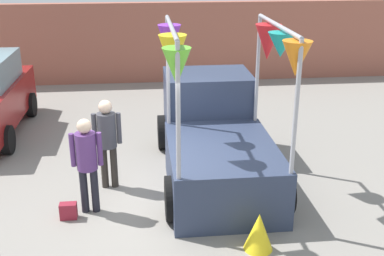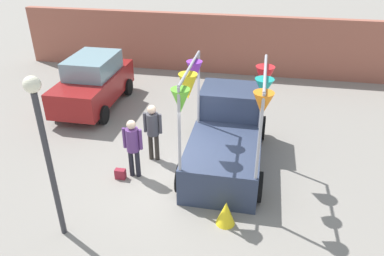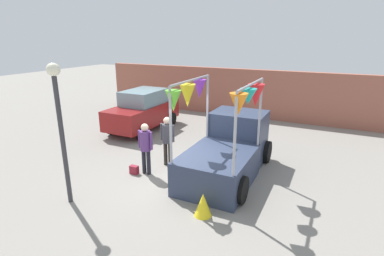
{
  "view_description": "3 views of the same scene",
  "coord_description": "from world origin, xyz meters",
  "px_view_note": "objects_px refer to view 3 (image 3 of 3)",
  "views": [
    {
      "loc": [
        -0.08,
        -7.58,
        4.29
      ],
      "look_at": [
        0.76,
        0.32,
        1.28
      ],
      "focal_mm": 45.0,
      "sensor_mm": 36.0,
      "label": 1
    },
    {
      "loc": [
        2.03,
        -8.06,
        6.03
      ],
      "look_at": [
        0.42,
        0.34,
        1.34
      ],
      "focal_mm": 35.0,
      "sensor_mm": 36.0,
      "label": 2
    },
    {
      "loc": [
        4.15,
        -7.52,
        4.28
      ],
      "look_at": [
        0.3,
        0.41,
        1.57
      ],
      "focal_mm": 28.0,
      "sensor_mm": 36.0,
      "label": 3
    }
  ],
  "objects_px": {
    "person_customer": "(145,144)",
    "handbag": "(134,170)",
    "street_lamp": "(59,115)",
    "parked_car": "(143,110)",
    "person_vendor": "(167,137)",
    "folded_kite_bundle_sunflower": "(203,205)",
    "vendor_truck": "(229,146)"
  },
  "relations": [
    {
      "from": "person_customer",
      "to": "handbag",
      "type": "bearing_deg",
      "value": -150.26
    },
    {
      "from": "handbag",
      "to": "street_lamp",
      "type": "xyz_separation_m",
      "value": [
        -0.53,
        -2.14,
        2.29
      ]
    },
    {
      "from": "parked_car",
      "to": "person_vendor",
      "type": "distance_m",
      "value": 4.43
    },
    {
      "from": "handbag",
      "to": "folded_kite_bundle_sunflower",
      "type": "bearing_deg",
      "value": -21.8
    },
    {
      "from": "parked_car",
      "to": "person_customer",
      "type": "distance_m",
      "value": 4.92
    },
    {
      "from": "person_vendor",
      "to": "folded_kite_bundle_sunflower",
      "type": "xyz_separation_m",
      "value": [
        2.32,
        -2.27,
        -0.74
      ]
    },
    {
      "from": "person_vendor",
      "to": "handbag",
      "type": "distance_m",
      "value": 1.55
    },
    {
      "from": "person_vendor",
      "to": "folded_kite_bundle_sunflower",
      "type": "distance_m",
      "value": 3.33
    },
    {
      "from": "parked_car",
      "to": "handbag",
      "type": "xyz_separation_m",
      "value": [
        2.52,
        -4.2,
        -0.8
      ]
    },
    {
      "from": "parked_car",
      "to": "person_customer",
      "type": "xyz_separation_m",
      "value": [
        2.87,
        -4.0,
        0.08
      ]
    },
    {
      "from": "vendor_truck",
      "to": "folded_kite_bundle_sunflower",
      "type": "bearing_deg",
      "value": -84.04
    },
    {
      "from": "parked_car",
      "to": "folded_kite_bundle_sunflower",
      "type": "bearing_deg",
      "value": -44.5
    },
    {
      "from": "person_vendor",
      "to": "parked_car",
      "type": "bearing_deg",
      "value": 135.35
    },
    {
      "from": "vendor_truck",
      "to": "street_lamp",
      "type": "xyz_separation_m",
      "value": [
        -3.2,
        -3.67,
        1.55
      ]
    },
    {
      "from": "handbag",
      "to": "street_lamp",
      "type": "height_order",
      "value": "street_lamp"
    },
    {
      "from": "vendor_truck",
      "to": "handbag",
      "type": "xyz_separation_m",
      "value": [
        -2.68,
        -1.53,
        -0.73
      ]
    },
    {
      "from": "vendor_truck",
      "to": "parked_car",
      "type": "bearing_deg",
      "value": 152.79
    },
    {
      "from": "handbag",
      "to": "folded_kite_bundle_sunflower",
      "type": "height_order",
      "value": "folded_kite_bundle_sunflower"
    },
    {
      "from": "person_vendor",
      "to": "folded_kite_bundle_sunflower",
      "type": "height_order",
      "value": "person_vendor"
    },
    {
      "from": "parked_car",
      "to": "folded_kite_bundle_sunflower",
      "type": "distance_m",
      "value": 7.7
    },
    {
      "from": "vendor_truck",
      "to": "person_vendor",
      "type": "distance_m",
      "value": 2.1
    },
    {
      "from": "folded_kite_bundle_sunflower",
      "to": "handbag",
      "type": "bearing_deg",
      "value": 158.2
    },
    {
      "from": "street_lamp",
      "to": "folded_kite_bundle_sunflower",
      "type": "xyz_separation_m",
      "value": [
        3.49,
        0.96,
        -2.13
      ]
    },
    {
      "from": "person_vendor",
      "to": "handbag",
      "type": "xyz_separation_m",
      "value": [
        -0.63,
        -1.08,
        -0.9
      ]
    },
    {
      "from": "street_lamp",
      "to": "person_vendor",
      "type": "bearing_deg",
      "value": 70.2
    },
    {
      "from": "vendor_truck",
      "to": "person_customer",
      "type": "bearing_deg",
      "value": -150.29
    },
    {
      "from": "street_lamp",
      "to": "folded_kite_bundle_sunflower",
      "type": "distance_m",
      "value": 4.19
    },
    {
      "from": "handbag",
      "to": "street_lamp",
      "type": "relative_size",
      "value": 0.08
    },
    {
      "from": "person_vendor",
      "to": "street_lamp",
      "type": "relative_size",
      "value": 0.47
    },
    {
      "from": "person_vendor",
      "to": "folded_kite_bundle_sunflower",
      "type": "bearing_deg",
      "value": -44.29
    },
    {
      "from": "folded_kite_bundle_sunflower",
      "to": "person_customer",
      "type": "bearing_deg",
      "value": 152.06
    },
    {
      "from": "parked_car",
      "to": "street_lamp",
      "type": "relative_size",
      "value": 1.09
    }
  ]
}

